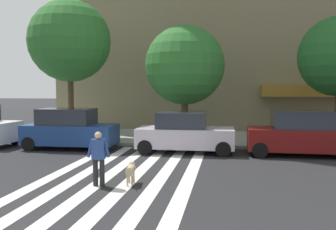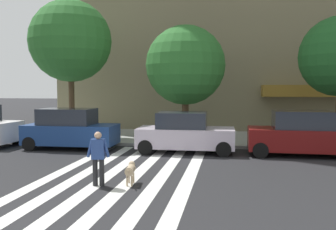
# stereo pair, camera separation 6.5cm
# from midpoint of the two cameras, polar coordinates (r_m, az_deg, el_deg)

# --- Properties ---
(ground_plane) EXTENTS (160.00, 160.00, 0.00)m
(ground_plane) POSITION_cam_midpoint_polar(r_m,az_deg,el_deg) (12.56, -13.64, -9.38)
(ground_plane) COLOR #232326
(sidewalk_far) EXTENTS (80.00, 6.00, 0.15)m
(sidewalk_far) POSITION_cam_midpoint_polar(r_m,az_deg,el_deg) (21.38, -3.64, -3.41)
(sidewalk_far) COLOR gray
(sidewalk_far) RESTS_ON ground_plane
(crosswalk_stripes) EXTENTS (4.95, 12.24, 0.01)m
(crosswalk_stripes) POSITION_cam_midpoint_polar(r_m,az_deg,el_deg) (12.10, -7.62, -9.80)
(crosswalk_stripes) COLOR silver
(crosswalk_stripes) RESTS_ON ground_plane
(parked_car_behind_first) EXTENTS (4.38, 1.92, 1.95)m
(parked_car_behind_first) POSITION_cam_midpoint_polar(r_m,az_deg,el_deg) (18.08, -14.95, -2.19)
(parked_car_behind_first) COLOR navy
(parked_car_behind_first) RESTS_ON ground_plane
(parked_car_third_in_line) EXTENTS (4.39, 2.06, 1.83)m
(parked_car_third_in_line) POSITION_cam_midpoint_polar(r_m,az_deg,el_deg) (16.58, 2.77, -2.87)
(parked_car_third_in_line) COLOR #BDAFC2
(parked_car_third_in_line) RESTS_ON ground_plane
(parked_car_fourth_in_line) EXTENTS (4.90, 1.98, 1.95)m
(parked_car_fourth_in_line) POSITION_cam_midpoint_polar(r_m,az_deg,el_deg) (16.78, 20.74, -2.91)
(parked_car_fourth_in_line) COLOR #621010
(parked_car_fourth_in_line) RESTS_ON ground_plane
(street_tree_nearest) EXTENTS (4.44, 4.44, 7.54)m
(street_tree_nearest) POSITION_cam_midpoint_polar(r_m,az_deg,el_deg) (20.87, -14.91, 11.08)
(street_tree_nearest) COLOR #4C3823
(street_tree_nearest) RESTS_ON sidewalk_far
(street_tree_middle) EXTENTS (4.15, 4.15, 6.04)m
(street_tree_middle) POSITION_cam_midpoint_polar(r_m,az_deg,el_deg) (19.21, 2.84, 7.76)
(street_tree_middle) COLOR #4C3823
(street_tree_middle) RESTS_ON sidewalk_far
(pedestrian_dog_walker) EXTENTS (0.71, 0.29, 1.64)m
(pedestrian_dog_walker) POSITION_cam_midpoint_polar(r_m,az_deg,el_deg) (11.13, -10.69, -6.23)
(pedestrian_dog_walker) COLOR black
(pedestrian_dog_walker) RESTS_ON ground_plane
(dog_on_leash) EXTENTS (0.33, 0.96, 0.65)m
(dog_on_leash) POSITION_cam_midpoint_polar(r_m,az_deg,el_deg) (11.28, -5.72, -8.53)
(dog_on_leash) COLOR tan
(dog_on_leash) RESTS_ON ground_plane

